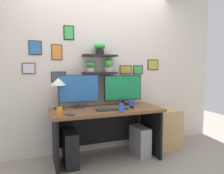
# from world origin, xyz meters

# --- Properties ---
(ground_plane) EXTENTS (8.00, 8.00, 0.00)m
(ground_plane) POSITION_xyz_m (0.00, 0.00, 0.00)
(ground_plane) COLOR gray
(back_wall_assembly) EXTENTS (4.40, 0.24, 2.70)m
(back_wall_assembly) POSITION_xyz_m (-0.00, 0.44, 1.35)
(back_wall_assembly) COLOR beige
(back_wall_assembly) RESTS_ON ground
(desk) EXTENTS (1.56, 0.68, 0.75)m
(desk) POSITION_xyz_m (0.00, 0.05, 0.54)
(desk) COLOR brown
(desk) RESTS_ON ground
(monitor_left) EXTENTS (0.59, 0.18, 0.48)m
(monitor_left) POSITION_xyz_m (-0.35, 0.22, 1.01)
(monitor_left) COLOR #2D2D33
(monitor_left) RESTS_ON desk
(monitor_right) EXTENTS (0.62, 0.18, 0.46)m
(monitor_right) POSITION_xyz_m (0.35, 0.22, 1.00)
(monitor_right) COLOR black
(monitor_right) RESTS_ON desk
(keyboard) EXTENTS (0.44, 0.14, 0.02)m
(keyboard) POSITION_xyz_m (0.04, -0.11, 0.76)
(keyboard) COLOR #2D2D33
(keyboard) RESTS_ON desk
(computer_mouse) EXTENTS (0.06, 0.09, 0.03)m
(computer_mouse) POSITION_xyz_m (0.36, -0.09, 0.77)
(computer_mouse) COLOR black
(computer_mouse) RESTS_ON desk
(desk_lamp) EXTENTS (0.21, 0.21, 0.45)m
(desk_lamp) POSITION_xyz_m (-0.64, 0.22, 1.11)
(desk_lamp) COLOR #2D2D33
(desk_lamp) RESTS_ON desk
(cell_phone) EXTENTS (0.12, 0.16, 0.01)m
(cell_phone) POSITION_xyz_m (-0.56, -0.23, 0.76)
(cell_phone) COLOR #2D2D33
(cell_phone) RESTS_ON desk
(coffee_mug) EXTENTS (0.08, 0.08, 0.09)m
(coffee_mug) POSITION_xyz_m (0.41, 0.04, 0.80)
(coffee_mug) COLOR blue
(coffee_mug) RESTS_ON desk
(pen_cup) EXTENTS (0.07, 0.07, 0.10)m
(pen_cup) POSITION_xyz_m (-0.67, -0.19, 0.80)
(pen_cup) COLOR orange
(pen_cup) RESTS_ON desk
(water_cup) EXTENTS (0.07, 0.07, 0.11)m
(water_cup) POSITION_xyz_m (0.11, -0.28, 0.81)
(water_cup) COLOR blue
(water_cup) RESTS_ON desk
(drawer_cabinet) EXTENTS (0.44, 0.50, 0.65)m
(drawer_cabinet) POSITION_xyz_m (1.04, 0.13, 0.32)
(drawer_cabinet) COLOR tan
(drawer_cabinet) RESTS_ON ground
(computer_tower_left) EXTENTS (0.18, 0.40, 0.48)m
(computer_tower_left) POSITION_xyz_m (-0.53, -0.00, 0.24)
(computer_tower_left) COLOR black
(computer_tower_left) RESTS_ON ground
(computer_tower_right) EXTENTS (0.18, 0.40, 0.43)m
(computer_tower_right) POSITION_xyz_m (0.54, -0.01, 0.22)
(computer_tower_right) COLOR #99999E
(computer_tower_right) RESTS_ON ground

